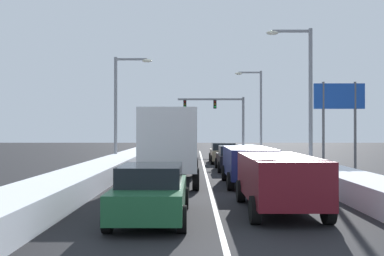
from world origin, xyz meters
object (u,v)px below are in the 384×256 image
(traffic_light_gantry, at_px, (223,112))
(roadside_sign_right, at_px, (339,105))
(sedan_silver_center_lane_third, at_px, (178,156))
(street_lamp_right_near, at_px, (304,87))
(sedan_tan_right_lane_fourth, at_px, (223,153))
(suv_maroon_right_lane_nearest, at_px, (279,178))
(sedan_black_right_lane_third, at_px, (233,158))
(sedan_green_center_lane_nearest, at_px, (151,192))
(sedan_red_center_lane_fourth, at_px, (179,152))
(suv_navy_right_lane_second, at_px, (248,162))
(street_lamp_left_mid, at_px, (121,100))
(box_truck_center_lane_second, at_px, (171,142))
(street_lamp_right_mid, at_px, (257,105))

(traffic_light_gantry, distance_m, roadside_sign_right, 21.82)
(sedan_silver_center_lane_third, bearing_deg, roadside_sign_right, -3.35)
(street_lamp_right_near, bearing_deg, sedan_tan_right_lane_fourth, 119.80)
(suv_maroon_right_lane_nearest, height_order, sedan_black_right_lane_third, suv_maroon_right_lane_nearest)
(sedan_green_center_lane_nearest, relative_size, sedan_red_center_lane_fourth, 1.00)
(sedan_tan_right_lane_fourth, xyz_separation_m, traffic_light_gantry, (1.05, 16.00, 3.73))
(suv_navy_right_lane_second, distance_m, traffic_light_gantry, 28.88)
(suv_maroon_right_lane_nearest, bearing_deg, traffic_light_gantry, 88.89)
(sedan_green_center_lane_nearest, bearing_deg, sedan_black_right_lane_third, 75.88)
(suv_maroon_right_lane_nearest, distance_m, street_lamp_left_mid, 18.62)
(sedan_green_center_lane_nearest, bearing_deg, sedan_red_center_lane_fourth, 90.04)
(sedan_red_center_lane_fourth, relative_size, traffic_light_gantry, 0.60)
(sedan_tan_right_lane_fourth, distance_m, street_lamp_left_mid, 8.50)
(box_truck_center_lane_second, relative_size, traffic_light_gantry, 0.95)
(suv_maroon_right_lane_nearest, height_order, street_lamp_right_mid, street_lamp_right_mid)
(sedan_silver_center_lane_third, xyz_separation_m, street_lamp_right_mid, (7.21, 14.06, 4.17))
(sedan_red_center_lane_fourth, distance_m, roadside_sign_right, 12.72)
(sedan_green_center_lane_nearest, bearing_deg, street_lamp_right_near, 59.26)
(sedan_black_right_lane_third, bearing_deg, sedan_red_center_lane_fourth, 115.10)
(suv_navy_right_lane_second, relative_size, sedan_silver_center_lane_third, 1.09)
(sedan_green_center_lane_nearest, bearing_deg, box_truck_center_lane_second, 89.16)
(sedan_black_right_lane_third, bearing_deg, suv_navy_right_lane_second, -89.38)
(suv_maroon_right_lane_nearest, xyz_separation_m, sedan_black_right_lane_third, (-0.19, 12.91, -0.25))
(sedan_red_center_lane_fourth, distance_m, street_lamp_left_mid, 6.69)
(street_lamp_left_mid, bearing_deg, street_lamp_right_near, -23.95)
(suv_navy_right_lane_second, relative_size, street_lamp_right_near, 0.59)
(sedan_black_right_lane_third, relative_size, street_lamp_right_near, 0.54)
(sedan_red_center_lane_fourth, bearing_deg, traffic_light_gantry, 72.89)
(suv_navy_right_lane_second, height_order, sedan_black_right_lane_third, suv_navy_right_lane_second)
(suv_maroon_right_lane_nearest, xyz_separation_m, sedan_silver_center_lane_third, (-3.57, 14.42, -0.25))
(sedan_black_right_lane_third, distance_m, sedan_silver_center_lane_third, 3.70)
(suv_maroon_right_lane_nearest, bearing_deg, sedan_tan_right_lane_fourth, 91.14)
(suv_navy_right_lane_second, xyz_separation_m, sedan_tan_right_lane_fourth, (-0.26, 12.66, -0.25))
(street_lamp_left_mid, bearing_deg, traffic_light_gantry, 65.45)
(sedan_red_center_lane_fourth, bearing_deg, street_lamp_right_mid, 47.27)
(street_lamp_left_mid, height_order, roadside_sign_right, street_lamp_left_mid)
(sedan_black_right_lane_third, height_order, sedan_silver_center_lane_third, same)
(sedan_tan_right_lane_fourth, height_order, sedan_silver_center_lane_third, same)
(sedan_green_center_lane_nearest, height_order, sedan_red_center_lane_fourth, same)
(street_lamp_right_near, relative_size, roadside_sign_right, 1.51)
(sedan_tan_right_lane_fourth, xyz_separation_m, roadside_sign_right, (6.97, -5.00, 3.25))
(box_truck_center_lane_second, xyz_separation_m, sedan_silver_center_lane_third, (0.03, 7.52, -1.14))
(sedan_red_center_lane_fourth, relative_size, street_lamp_left_mid, 0.60)
(sedan_tan_right_lane_fourth, relative_size, box_truck_center_lane_second, 0.62)
(sedan_red_center_lane_fourth, xyz_separation_m, roadside_sign_right, (10.33, -6.67, 3.25))
(sedan_silver_center_lane_third, xyz_separation_m, street_lamp_right_near, (7.38, -2.89, 4.20))
(sedan_silver_center_lane_third, xyz_separation_m, roadside_sign_right, (10.17, -0.59, 3.25))
(sedan_green_center_lane_nearest, xyz_separation_m, street_lamp_right_mid, (7.36, 29.60, 4.17))
(traffic_light_gantry, bearing_deg, suv_maroon_right_lane_nearest, -91.11)
(suv_navy_right_lane_second, xyz_separation_m, street_lamp_left_mid, (-7.53, 10.45, 3.55))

